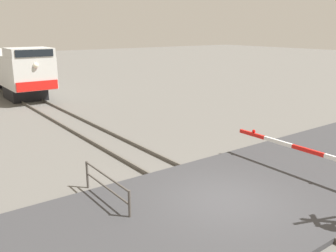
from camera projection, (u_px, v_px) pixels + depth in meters
The scene contains 6 objects.
ground_plane at pixel (226, 204), 11.17m from camera, with size 160.00×160.00×0.00m, color #605E59.
rail_track_left at pixel (209, 208), 10.74m from camera, with size 0.08×80.00×0.15m, color #59544C.
rail_track_right at pixel (242, 196), 11.56m from camera, with size 0.08×80.00×0.15m, color #59544C.
road_surface at pixel (226, 202), 11.15m from camera, with size 36.00×6.24×0.16m, color #38383A.
locomotive at pixel (11, 68), 30.18m from camera, with size 2.95×14.67×3.89m.
guard_railing at pixel (106, 184), 11.06m from camera, with size 0.08×2.86×0.95m.
Camera 1 is at (-7.45, -7.14, 5.21)m, focal length 38.94 mm.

